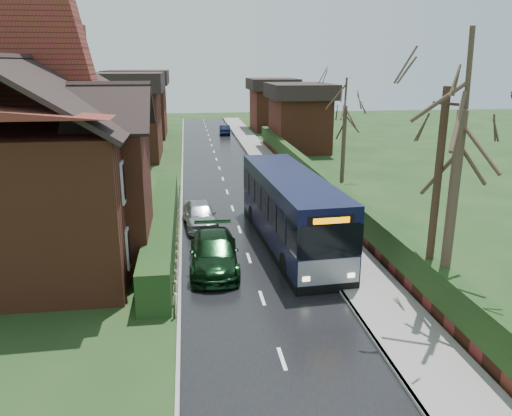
{
  "coord_description": "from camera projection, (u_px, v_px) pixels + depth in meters",
  "views": [
    {
      "loc": [
        -2.53,
        -18.69,
        8.46
      ],
      "look_at": [
        0.58,
        3.86,
        1.8
      ],
      "focal_mm": 35.0,
      "sensor_mm": 36.0,
      "label": 1
    }
  ],
  "objects": [
    {
      "name": "car_distant",
      "position": [
        225.0,
        130.0,
        60.66
      ],
      "size": [
        1.34,
        3.57,
        1.17
      ],
      "primitive_type": "imported",
      "rotation": [
        0.0,
        0.0,
        3.11
      ],
      "color": "black",
      "rests_on": "ground"
    },
    {
      "name": "car_silver",
      "position": [
        200.0,
        215.0,
        26.49
      ],
      "size": [
        1.98,
        4.17,
        1.38
      ],
      "primitive_type": "imported",
      "rotation": [
        0.0,
        0.0,
        0.09
      ],
      "color": "silver",
      "rests_on": "ground"
    },
    {
      "name": "tree_house_side",
      "position": [
        45.0,
        86.0,
        27.74
      ],
      "size": [
        4.24,
        4.24,
        9.65
      ],
      "color": "#3D2D24",
      "rests_on": "ground"
    },
    {
      "name": "front_hedge",
      "position": [
        163.0,
        225.0,
        24.5
      ],
      "size": [
        1.2,
        16.0,
        1.6
      ],
      "primitive_type": "cube",
      "color": "black",
      "rests_on": "ground"
    },
    {
      "name": "road",
      "position": [
        233.0,
        209.0,
        29.98
      ],
      "size": [
        6.0,
        100.0,
        0.02
      ],
      "primitive_type": "cube",
      "color": "black",
      "rests_on": "ground"
    },
    {
      "name": "brick_house",
      "position": [
        50.0,
        156.0,
        22.65
      ],
      "size": [
        9.3,
        14.6,
        10.3
      ],
      "color": "brown",
      "rests_on": "ground"
    },
    {
      "name": "ground",
      "position": [
        255.0,
        277.0,
        20.48
      ],
      "size": [
        140.0,
        140.0,
        0.0
      ],
      "primitive_type": "plane",
      "color": "#2D451D",
      "rests_on": "ground"
    },
    {
      "name": "bus",
      "position": [
        291.0,
        211.0,
        23.67
      ],
      "size": [
        3.23,
        11.32,
        3.4
      ],
      "rotation": [
        0.0,
        0.0,
        0.06
      ],
      "color": "black",
      "rests_on": "ground"
    },
    {
      "name": "picket_fence",
      "position": [
        178.0,
        231.0,
        24.69
      ],
      "size": [
        0.1,
        16.0,
        0.9
      ],
      "primitive_type": null,
      "color": "tan",
      "rests_on": "ground"
    },
    {
      "name": "right_wall_hedge",
      "position": [
        327.0,
        189.0,
        30.46
      ],
      "size": [
        0.6,
        50.0,
        1.8
      ],
      "color": "brown",
      "rests_on": "ground"
    },
    {
      "name": "pavement",
      "position": [
        302.0,
        205.0,
        30.52
      ],
      "size": [
        2.5,
        100.0,
        0.14
      ],
      "primitive_type": "cube",
      "color": "slate",
      "rests_on": "ground"
    },
    {
      "name": "telegraph_pole",
      "position": [
        435.0,
        201.0,
        17.04
      ],
      "size": [
        0.45,
        0.96,
        7.73
      ],
      "rotation": [
        0.0,
        0.0,
        0.38
      ],
      "color": "#2F2015",
      "rests_on": "ground"
    },
    {
      "name": "kerb_right",
      "position": [
        282.0,
        206.0,
        30.36
      ],
      "size": [
        0.12,
        100.0,
        0.14
      ],
      "primitive_type": "cube",
      "color": "gray",
      "rests_on": "ground"
    },
    {
      "name": "kerb_left",
      "position": [
        181.0,
        210.0,
        29.57
      ],
      "size": [
        0.12,
        100.0,
        0.1
      ],
      "primitive_type": "cube",
      "color": "gray",
      "rests_on": "ground"
    },
    {
      "name": "car_green",
      "position": [
        214.0,
        253.0,
        21.1
      ],
      "size": [
        2.18,
        5.03,
        1.44
      ],
      "primitive_type": "imported",
      "rotation": [
        0.0,
        0.0,
        -0.03
      ],
      "color": "black",
      "rests_on": "ground"
    },
    {
      "name": "tree_right_far",
      "position": [
        346.0,
        101.0,
        35.04
      ],
      "size": [
        4.08,
        4.08,
        7.87
      ],
      "color": "#3E2D25",
      "rests_on": "ground"
    },
    {
      "name": "bus_stop_sign",
      "position": [
        336.0,
        223.0,
        21.64
      ],
      "size": [
        0.14,
        0.4,
        2.63
      ],
      "rotation": [
        0.0,
        0.0,
        0.21
      ],
      "color": "slate",
      "rests_on": "ground"
    },
    {
      "name": "tree_right_near",
      "position": [
        465.0,
        94.0,
        15.35
      ],
      "size": [
        4.65,
        4.65,
        10.05
      ],
      "color": "#3E3024",
      "rests_on": "ground"
    }
  ]
}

